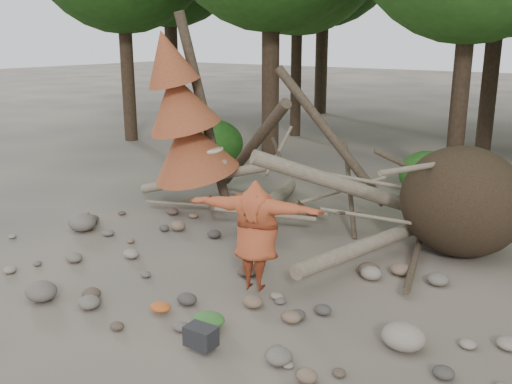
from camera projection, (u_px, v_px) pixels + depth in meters
The scene contains 12 objects.
ground at pixel (191, 304), 8.39m from camera, with size 120.00×120.00×0.00m, color #514C44.
deadfall_pile at pixel (429, 199), 10.35m from camera, with size 8.55×5.24×3.30m.
dead_conifer at pixel (184, 118), 12.22m from camera, with size 2.06×2.16×4.35m.
bush_left at pixel (213, 144), 16.93m from camera, with size 1.80×1.80×1.44m, color #1F4E14.
bush_mid at pixel (428, 174), 13.93m from camera, with size 1.40×1.40×1.12m, color #29621C.
frisbee_thrower at pixel (256, 235), 8.53m from camera, with size 2.19×1.10×2.06m.
backpack at pixel (201, 341), 7.14m from camera, with size 0.39×0.26×0.26m, color black.
cloth_green at pixel (209, 323), 7.67m from camera, with size 0.46×0.38×0.17m, color #326729.
cloth_orange at pixel (161, 310), 8.09m from camera, with size 0.32×0.26×0.12m, color #B5521F.
boulder_front_left at pixel (41, 291), 8.48m from camera, with size 0.50×0.45×0.30m, color #655C54.
boulder_mid_right at pixel (403, 336), 7.16m from camera, with size 0.56×0.50×0.34m, color gray.
boulder_mid_left at pixel (82, 222), 11.52m from camera, with size 0.59×0.53×0.35m, color #675F57.
Camera 1 is at (5.21, -5.69, 3.82)m, focal length 40.00 mm.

